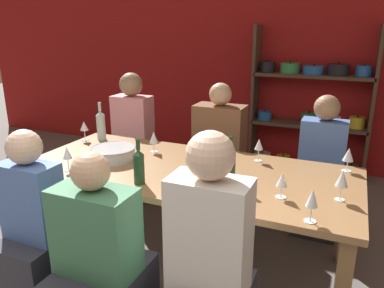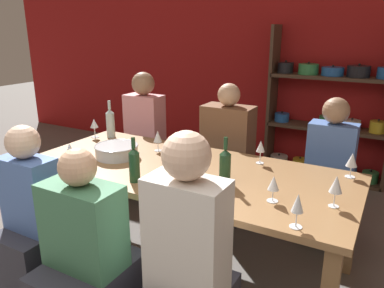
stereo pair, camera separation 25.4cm
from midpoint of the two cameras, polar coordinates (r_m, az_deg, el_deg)
wall_back_red at (r=4.69m, az=14.84°, el=13.01°), size 8.80×0.06×2.70m
shelf_unit at (r=4.47m, az=21.53°, el=3.42°), size 1.31×0.30×1.69m
dining_table at (r=2.63m, az=1.71°, el=-5.35°), size 2.30×1.01×0.72m
mixing_bowl at (r=2.84m, az=-8.93°, el=-1.01°), size 0.33×0.33×0.09m
wine_bottle_green at (r=3.36m, az=-10.23°, el=3.20°), size 0.07×0.07×0.33m
wine_bottle_dark at (r=2.36m, az=-5.75°, el=-3.12°), size 0.07×0.07×0.29m
wine_bottle_amber at (r=2.36m, az=8.15°, el=-3.22°), size 0.07×0.07×0.30m
wine_glass_empty_a at (r=2.67m, az=25.75°, el=-2.31°), size 0.07×0.07×0.17m
wine_glass_empty_b at (r=2.70m, az=-15.59°, el=-0.89°), size 0.06×0.06×0.17m
wine_glass_red_a at (r=1.92m, az=19.54°, el=-8.75°), size 0.06×0.06×0.18m
wine_glass_empty_c at (r=2.21m, az=24.27°, el=-5.75°), size 0.07×0.07×0.18m
wine_glass_empty_d at (r=2.24m, az=1.04°, el=-4.39°), size 0.07×0.07×0.15m
wine_glass_white_a at (r=3.38m, az=-12.62°, el=2.95°), size 0.07×0.07×0.17m
wine_glass_red_b at (r=2.93m, az=-2.78°, el=1.02°), size 0.07×0.07×0.16m
wine_glass_empty_e at (r=2.72m, az=13.07°, el=-0.48°), size 0.06×0.06×0.17m
wine_glass_red_c at (r=2.16m, az=15.66°, el=-5.98°), size 0.06×0.06×0.15m
person_near_a at (r=1.92m, az=3.29°, el=-21.08°), size 0.37×0.47×1.25m
person_far_a at (r=3.25m, az=22.05°, el=-6.13°), size 0.35×0.44×1.16m
person_near_b at (r=2.21m, az=-12.36°, el=-18.26°), size 0.43×0.54×1.09m
person_far_b at (r=3.46m, az=7.43°, el=-3.57°), size 0.45×0.56×1.20m
person_near_c at (r=2.57m, az=-20.09°, el=-12.71°), size 0.35×0.43×1.12m
person_far_c at (r=3.83m, az=-5.19°, el=-0.82°), size 0.38×0.47×1.25m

